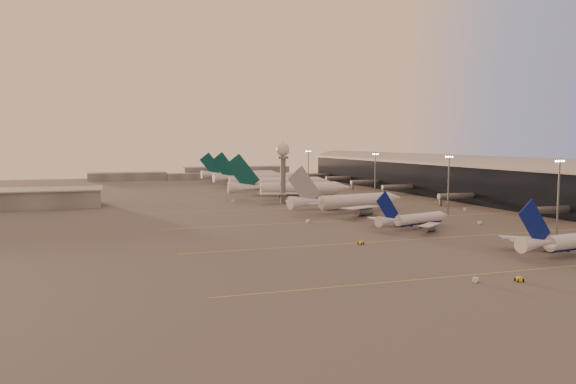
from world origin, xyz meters
name	(u,v)px	position (x,y,z in m)	size (l,w,h in m)	color
ground	(395,247)	(0.00, 0.00, 0.00)	(700.00, 700.00, 0.00)	#4E4C4C
taxiway_markings	(392,218)	(30.00, 56.00, 0.01)	(180.00, 185.25, 0.02)	#E5D351
terminal	(473,179)	(107.88, 110.09, 10.52)	(57.00, 362.00, 23.04)	black
hangar	(8,199)	(-120.00, 140.00, 4.32)	(82.00, 27.00, 8.50)	slate
radar_tower	(283,161)	(5.00, 120.00, 20.95)	(6.40, 6.40, 31.10)	slate
mast_a	(558,194)	(58.00, 0.00, 13.74)	(3.60, 0.56, 25.00)	slate
mast_b	(449,182)	(55.00, 55.00, 13.74)	(3.60, 0.56, 25.00)	slate
mast_c	(375,175)	(50.00, 110.00, 13.74)	(3.60, 0.56, 25.00)	slate
mast_d	(308,167)	(48.00, 200.00, 13.74)	(3.60, 0.56, 25.00)	slate
distant_horizon	(205,173)	(2.62, 325.14, 3.89)	(165.00, 37.50, 9.00)	slate
narrowbody_near	(574,244)	(39.01, -25.64, 3.23)	(40.78, 32.36, 15.97)	silver
narrowbody_mid	(415,221)	(23.27, 27.98, 2.84)	(34.85, 27.39, 14.01)	silver
widebody_white	(349,204)	(20.60, 76.84, 3.58)	(58.03, 46.04, 20.65)	silver
greentail_a	(290,191)	(14.54, 136.92, 4.23)	(65.70, 52.72, 23.95)	silver
greentail_b	(281,185)	(24.10, 184.20, 4.06)	(63.15, 50.74, 22.97)	silver
greentail_c	(260,180)	(22.02, 224.85, 4.18)	(65.10, 52.36, 23.66)	silver
greentail_d	(242,177)	(20.47, 268.22, 3.99)	(62.18, 50.20, 22.58)	silver
gsv_truck_a	(477,277)	(-2.99, -40.94, 1.15)	(5.80, 4.60, 2.25)	white
gsv_tug_near	(519,279)	(6.04, -43.49, 0.50)	(2.65, 3.74, 0.98)	yellow
gsv_catering_a	(566,236)	(51.44, -10.49, 2.17)	(5.78, 4.21, 4.34)	white
gsv_tug_mid	(361,243)	(-7.14, 7.24, 0.48)	(3.37, 3.81, 0.93)	yellow
gsv_truck_b	(480,221)	(52.17, 30.31, 1.28)	(6.59, 4.39, 2.51)	white
gsv_truck_c	(309,219)	(-5.91, 53.95, 1.26)	(6.44, 3.41, 2.47)	white
gsv_catering_b	(466,205)	(72.33, 67.16, 2.30)	(6.12, 4.57, 4.59)	white
gsv_tug_far	(341,207)	(24.54, 94.05, 0.51)	(3.32, 4.01, 0.99)	white
gsv_truck_d	(232,200)	(-17.21, 133.94, 1.15)	(3.07, 5.89, 2.26)	white
gsv_tug_hangar	(332,195)	(42.72, 147.43, 0.53)	(4.17, 3.76, 1.02)	#5B5D60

